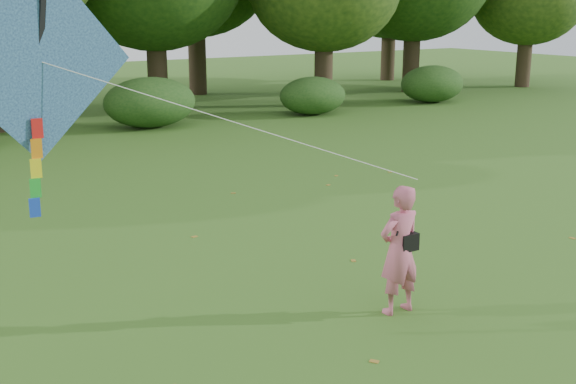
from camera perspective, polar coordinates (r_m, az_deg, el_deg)
ground at (r=11.23m, az=9.32°, el=-9.03°), size 100.00×100.00×0.00m
man_kite_flyer at (r=10.72m, az=8.79°, el=-4.55°), size 0.73×0.49×1.95m
crossbody_bag at (r=10.74m, az=9.39°, el=-3.83°), size 0.43×0.20×0.74m
flying_kite at (r=9.74m, az=-18.94°, el=9.49°), size 6.01×2.25×3.33m
shrub_band at (r=26.25m, az=-18.21°, el=5.94°), size 39.15×3.22×1.88m
fallen_leaves at (r=14.77m, az=1.24°, el=-2.99°), size 10.84×8.90×0.01m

